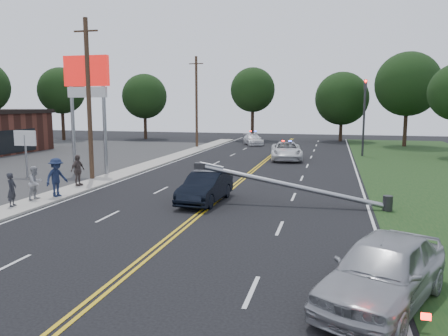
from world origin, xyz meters
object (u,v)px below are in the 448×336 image
(utility_pole_mid, at_px, (89,100))
(bystander_d, at_px, (78,170))
(fallen_streetlight, at_px, (301,187))
(emergency_a, at_px, (286,151))
(utility_pole_far, at_px, (196,102))
(emergency_b, at_px, (253,140))
(small_sign, at_px, (25,142))
(traffic_signal, at_px, (364,111))
(bystander_b, at_px, (35,183))
(crashed_sedan, at_px, (205,188))
(pylon_sign, at_px, (87,86))
(waiting_sedan, at_px, (384,270))
(bystander_a, at_px, (12,190))
(bystander_c, at_px, (57,177))

(utility_pole_mid, relative_size, bystander_d, 5.54)
(fallen_streetlight, xyz_separation_m, emergency_a, (-2.51, 17.53, -0.14))
(utility_pole_far, distance_m, emergency_b, 8.58)
(small_sign, bearing_deg, traffic_signal, 38.90)
(traffic_signal, xyz_separation_m, emergency_a, (-6.62, -4.46, -3.42))
(utility_pole_mid, relative_size, bystander_b, 6.01)
(utility_pole_far, xyz_separation_m, crashed_sedan, (8.78, -26.30, -4.35))
(traffic_signal, xyz_separation_m, crashed_sedan, (-8.72, -22.30, -3.47))
(pylon_sign, height_order, waiting_sedan, pylon_sign)
(small_sign, bearing_deg, fallen_streetlight, -12.40)
(bystander_b, height_order, bystander_d, bystander_d)
(small_sign, xyz_separation_m, emergency_a, (15.68, 13.53, -1.55))
(utility_pole_far, xyz_separation_m, emergency_b, (5.49, 4.87, -4.44))
(utility_pole_far, distance_m, emergency_a, 14.44)
(bystander_b, bearing_deg, fallen_streetlight, -75.86)
(emergency_a, height_order, bystander_b, bystander_b)
(bystander_a, bearing_deg, crashed_sedan, -83.13)
(traffic_signal, height_order, crashed_sedan, traffic_signal)
(pylon_sign, distance_m, bystander_a, 11.17)
(utility_pole_mid, distance_m, bystander_d, 4.77)
(waiting_sedan, xyz_separation_m, bystander_a, (-15.56, 6.14, 0.06))
(emergency_a, distance_m, bystander_c, 21.22)
(fallen_streetlight, bearing_deg, bystander_c, -173.66)
(utility_pole_far, xyz_separation_m, bystander_a, (0.53, -29.77, -4.18))
(waiting_sedan, relative_size, emergency_a, 0.88)
(fallen_streetlight, bearing_deg, crashed_sedan, -176.27)
(small_sign, distance_m, emergency_a, 20.77)
(traffic_signal, relative_size, bystander_d, 3.90)
(waiting_sedan, bearing_deg, crashed_sedan, 151.94)
(emergency_b, bearing_deg, fallen_streetlight, -98.80)
(utility_pole_far, distance_m, crashed_sedan, 28.07)
(utility_pole_mid, bearing_deg, bystander_c, -77.37)
(crashed_sedan, relative_size, bystander_d, 2.48)
(crashed_sedan, relative_size, bystander_c, 2.26)
(small_sign, relative_size, utility_pole_mid, 0.31)
(crashed_sedan, bearing_deg, utility_pole_far, 111.74)
(utility_pole_far, height_order, bystander_d, utility_pole_far)
(waiting_sedan, bearing_deg, pylon_sign, 162.25)
(fallen_streetlight, relative_size, bystander_d, 5.18)
(small_sign, height_order, utility_pole_mid, utility_pole_mid)
(utility_pole_far, distance_m, bystander_b, 28.51)
(pylon_sign, relative_size, bystander_d, 4.43)
(crashed_sedan, distance_m, bystander_c, 7.67)
(emergency_a, bearing_deg, pylon_sign, -144.05)
(fallen_streetlight, bearing_deg, utility_pole_far, 117.24)
(waiting_sedan, bearing_deg, utility_pole_far, 138.84)
(fallen_streetlight, bearing_deg, utility_pole_mid, 163.36)
(traffic_signal, bearing_deg, emergency_a, -146.02)
(emergency_b, bearing_deg, traffic_signal, -59.62)
(utility_pole_mid, xyz_separation_m, waiting_sedan, (16.09, -13.91, -4.24))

